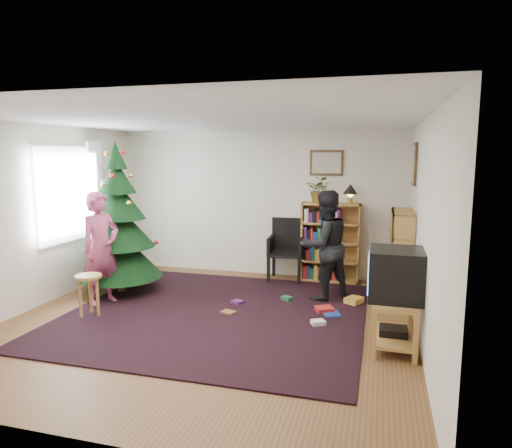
% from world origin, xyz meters
% --- Properties ---
extents(floor, '(5.00, 5.00, 0.00)m').
position_xyz_m(floor, '(0.00, 0.00, 0.00)').
color(floor, brown).
rests_on(floor, ground).
extents(ceiling, '(5.00, 5.00, 0.00)m').
position_xyz_m(ceiling, '(0.00, 0.00, 2.50)').
color(ceiling, white).
rests_on(ceiling, wall_back).
extents(wall_back, '(5.00, 0.02, 2.50)m').
position_xyz_m(wall_back, '(0.00, 2.50, 1.25)').
color(wall_back, silver).
rests_on(wall_back, floor).
extents(wall_front, '(5.00, 0.02, 2.50)m').
position_xyz_m(wall_front, '(0.00, -2.50, 1.25)').
color(wall_front, silver).
rests_on(wall_front, floor).
extents(wall_left, '(0.02, 5.00, 2.50)m').
position_xyz_m(wall_left, '(-2.50, 0.00, 1.25)').
color(wall_left, silver).
rests_on(wall_left, floor).
extents(wall_right, '(0.02, 5.00, 2.50)m').
position_xyz_m(wall_right, '(2.50, 0.00, 1.25)').
color(wall_right, silver).
rests_on(wall_right, floor).
extents(rug, '(3.80, 3.60, 0.02)m').
position_xyz_m(rug, '(0.00, 0.30, 0.01)').
color(rug, black).
rests_on(rug, floor).
extents(window_pane, '(0.04, 1.20, 1.40)m').
position_xyz_m(window_pane, '(-2.47, 0.60, 1.50)').
color(window_pane, silver).
rests_on(window_pane, wall_left).
extents(curtain, '(0.06, 0.35, 1.60)m').
position_xyz_m(curtain, '(-2.43, 1.30, 1.50)').
color(curtain, white).
rests_on(curtain, wall_left).
extents(picture_back, '(0.55, 0.03, 0.42)m').
position_xyz_m(picture_back, '(1.15, 2.48, 1.95)').
color(picture_back, '#4C3319').
rests_on(picture_back, wall_back).
extents(picture_right, '(0.03, 0.50, 0.60)m').
position_xyz_m(picture_right, '(2.48, 1.75, 1.95)').
color(picture_right, '#4C3319').
rests_on(picture_right, wall_right).
extents(christmas_tree, '(1.25, 1.25, 2.28)m').
position_xyz_m(christmas_tree, '(-1.74, 0.84, 0.95)').
color(christmas_tree, '#3F2816').
rests_on(christmas_tree, rug).
extents(bookshelf_back, '(0.95, 0.30, 1.30)m').
position_xyz_m(bookshelf_back, '(1.26, 2.34, 0.66)').
color(bookshelf_back, '#AD7B3E').
rests_on(bookshelf_back, floor).
extents(bookshelf_right, '(0.30, 0.95, 1.30)m').
position_xyz_m(bookshelf_right, '(2.34, 1.55, 0.66)').
color(bookshelf_right, '#AD7B3E').
rests_on(bookshelf_right, floor).
extents(tv_stand, '(0.46, 0.84, 0.55)m').
position_xyz_m(tv_stand, '(2.22, -0.16, 0.32)').
color(tv_stand, '#AD7B3E').
rests_on(tv_stand, floor).
extents(crt_tv, '(0.57, 0.61, 0.53)m').
position_xyz_m(crt_tv, '(2.22, -0.16, 0.82)').
color(crt_tv, black).
rests_on(crt_tv, tv_stand).
extents(armchair, '(0.59, 0.59, 1.02)m').
position_xyz_m(armchair, '(0.55, 2.27, 0.55)').
color(armchair, black).
rests_on(armchair, rug).
extents(stool, '(0.33, 0.33, 0.55)m').
position_xyz_m(stool, '(-1.55, -0.22, 0.43)').
color(stool, '#AD7B3E').
rests_on(stool, floor).
extents(person_standing, '(0.57, 0.68, 1.58)m').
position_xyz_m(person_standing, '(-1.70, 0.30, 0.79)').
color(person_standing, '#A84367').
rests_on(person_standing, rug).
extents(person_by_chair, '(0.98, 0.96, 1.59)m').
position_xyz_m(person_by_chair, '(1.28, 1.31, 0.79)').
color(person_by_chair, black).
rests_on(person_by_chair, rug).
extents(potted_plant, '(0.45, 0.40, 0.43)m').
position_xyz_m(potted_plant, '(1.06, 2.34, 1.52)').
color(potted_plant, gray).
rests_on(potted_plant, bookshelf_back).
extents(table_lamp, '(0.24, 0.24, 0.32)m').
position_xyz_m(table_lamp, '(1.56, 2.34, 1.51)').
color(table_lamp, '#A57F33').
rests_on(table_lamp, bookshelf_back).
extents(floor_clutter, '(1.78, 1.16, 0.08)m').
position_xyz_m(floor_clutter, '(1.00, 0.70, 0.04)').
color(floor_clutter, '#A51E19').
rests_on(floor_clutter, rug).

